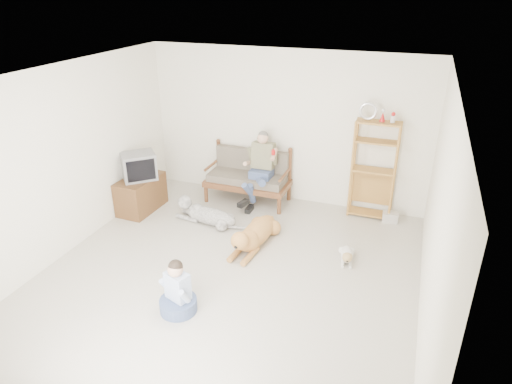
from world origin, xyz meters
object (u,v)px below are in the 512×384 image
at_px(loveseat, 249,175).
at_px(tv_stand, 141,194).
at_px(golden_retriever, 254,235).
at_px(etagere, 373,169).

xyz_separation_m(loveseat, tv_stand, (-1.64, -1.03, -0.19)).
xyz_separation_m(loveseat, golden_retriever, (0.65, -1.51, -0.30)).
bearing_deg(etagere, loveseat, -177.07).
distance_m(loveseat, tv_stand, 1.95).
height_order(loveseat, etagere, etagere).
relative_size(tv_stand, golden_retriever, 0.60).
xyz_separation_m(loveseat, etagere, (2.17, 0.11, 0.37)).
bearing_deg(loveseat, tv_stand, -147.52).
bearing_deg(tv_stand, etagere, 19.24).
bearing_deg(loveseat, golden_retriever, -66.37).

